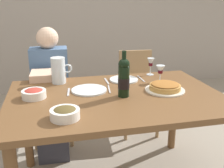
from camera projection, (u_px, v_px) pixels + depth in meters
dining_table at (116, 107)px, 1.88m from camera, size 1.50×1.00×0.76m
wine_bottle at (124, 78)px, 1.79m from camera, size 0.08×0.08×0.32m
water_pitcher at (59, 72)px, 2.09m from camera, size 0.17×0.11×0.21m
baked_tart at (165, 87)px, 1.93m from camera, size 0.29×0.29×0.06m
salad_bowl at (34, 93)px, 1.79m from camera, size 0.16×0.16×0.06m
olive_bowl at (65, 113)px, 1.48m from camera, size 0.17×0.17×0.07m
wine_glass_left_diner at (151, 63)px, 2.31m from camera, size 0.06×0.06×0.15m
wine_glass_right_diner at (160, 70)px, 2.12m from camera, size 0.07×0.07×0.13m
dinner_plate_left_setting at (89, 90)px, 1.94m from camera, size 0.26×0.26×0.01m
dinner_plate_right_setting at (124, 80)px, 2.18m from camera, size 0.23×0.23×0.01m
fork_left_setting at (69, 92)px, 1.90m from camera, size 0.03×0.16×0.00m
knife_left_setting at (109, 89)px, 1.97m from camera, size 0.03×0.18×0.00m
knife_right_setting at (141, 79)px, 2.22m from camera, size 0.01×0.18×0.00m
spoon_right_setting at (106, 81)px, 2.15m from camera, size 0.02×0.16×0.00m
chair_left at (52, 92)px, 2.69m from camera, size 0.41×0.41×0.87m
diner_left at (50, 88)px, 2.43m from camera, size 0.35×0.51×1.16m
chair_right at (137, 86)px, 2.86m from camera, size 0.43×0.43×0.87m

